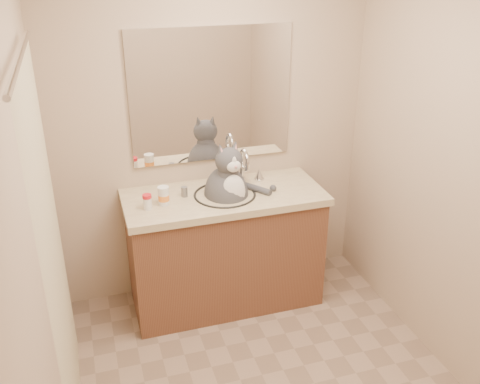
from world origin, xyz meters
name	(u,v)px	position (x,y,z in m)	size (l,w,h in m)	color
room	(277,209)	(0.00, 0.00, 1.20)	(2.22, 2.52, 2.42)	gray
vanity	(225,246)	(0.00, 0.96, 0.44)	(1.34, 0.59, 1.12)	brown
mirror	(212,96)	(0.00, 1.24, 1.45)	(1.10, 0.02, 0.90)	white
shower_curtain	(55,263)	(-1.05, 0.10, 1.03)	(0.02, 1.30, 1.93)	beige
cat	(227,191)	(0.02, 0.95, 0.88)	(0.47, 0.37, 0.59)	#4A4A4F
pill_bottle_redcap	(147,202)	(-0.52, 0.89, 0.90)	(0.06, 0.06, 0.10)	white
pill_bottle_orange	(164,196)	(-0.41, 0.92, 0.91)	(0.09, 0.09, 0.12)	white
grey_canister	(184,192)	(-0.26, 1.00, 0.88)	(0.05, 0.05, 0.07)	slate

